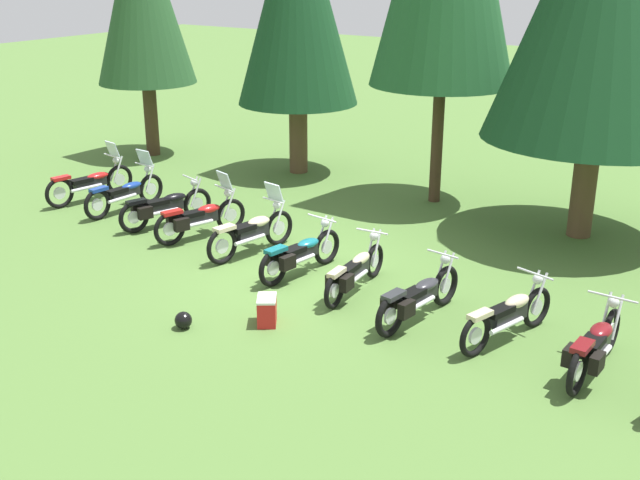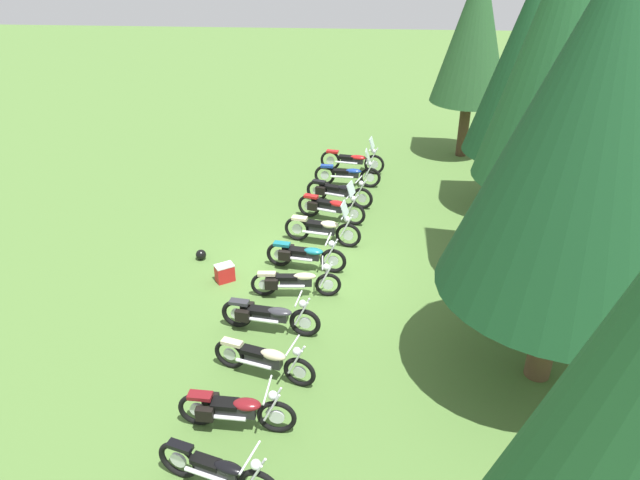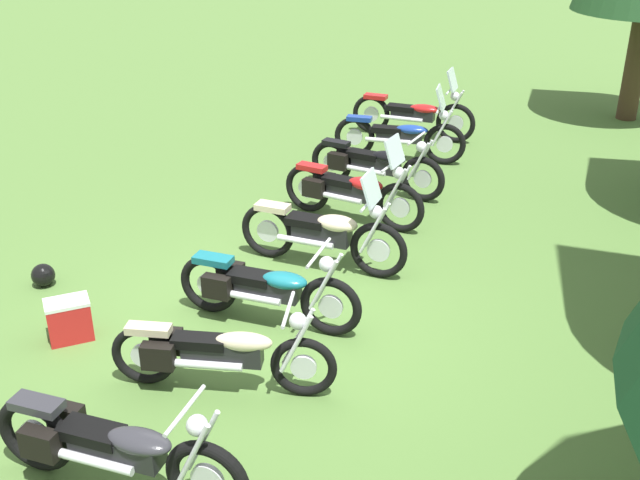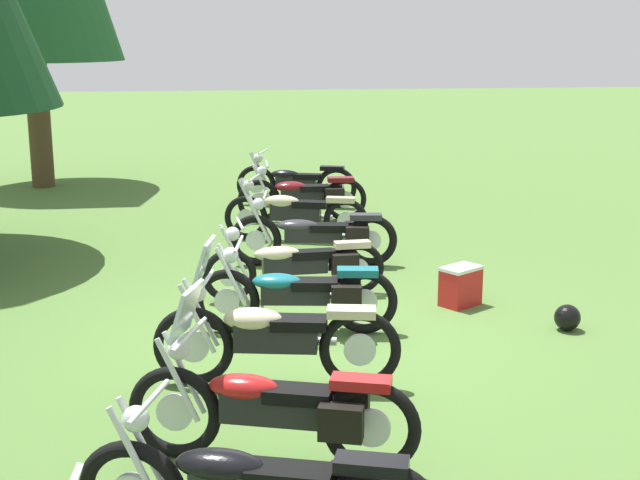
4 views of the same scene
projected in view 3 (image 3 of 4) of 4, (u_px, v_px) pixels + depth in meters
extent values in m
plane|color=#4C7033|center=(271.00, 321.00, 8.72)|extent=(80.00, 80.00, 0.00)
torus|color=black|center=(455.00, 123.00, 14.34)|extent=(0.23, 0.76, 0.75)
cylinder|color=silver|center=(455.00, 123.00, 14.34)|extent=(0.10, 0.30, 0.29)
torus|color=black|center=(371.00, 114.00, 14.88)|extent=(0.23, 0.76, 0.75)
cylinder|color=silver|center=(371.00, 114.00, 14.88)|extent=(0.10, 0.30, 0.29)
cube|color=black|center=(413.00, 114.00, 14.57)|extent=(0.37, 0.85, 0.21)
ellipsoid|color=#B21919|center=(425.00, 109.00, 14.44)|extent=(0.38, 0.63, 0.16)
cube|color=black|center=(401.00, 108.00, 14.60)|extent=(0.36, 0.59, 0.10)
cube|color=#B21919|center=(376.00, 97.00, 14.70)|extent=(0.28, 0.47, 0.08)
cylinder|color=silver|center=(455.00, 106.00, 14.30)|extent=(0.10, 0.34, 0.65)
cylinder|color=silver|center=(453.00, 109.00, 14.16)|extent=(0.10, 0.34, 0.65)
cylinder|color=silver|center=(451.00, 89.00, 14.11)|extent=(0.73, 0.17, 0.04)
sphere|color=silver|center=(455.00, 96.00, 14.13)|extent=(0.20, 0.20, 0.17)
cylinder|color=silver|center=(401.00, 119.00, 14.54)|extent=(0.23, 0.83, 0.08)
cube|color=silver|center=(452.00, 80.00, 14.02)|extent=(0.46, 0.23, 0.39)
torus|color=black|center=(445.00, 144.00, 13.26)|extent=(0.15, 0.74, 0.74)
cylinder|color=silver|center=(445.00, 144.00, 13.26)|extent=(0.07, 0.29, 0.28)
torus|color=black|center=(355.00, 137.00, 13.62)|extent=(0.15, 0.74, 0.74)
cylinder|color=silver|center=(355.00, 137.00, 13.62)|extent=(0.07, 0.29, 0.28)
cube|color=black|center=(399.00, 136.00, 13.40)|extent=(0.25, 0.81, 0.21)
ellipsoid|color=navy|center=(412.00, 130.00, 13.30)|extent=(0.29, 0.58, 0.16)
cube|color=black|center=(387.00, 129.00, 13.41)|extent=(0.27, 0.54, 0.10)
cube|color=navy|center=(359.00, 118.00, 13.46)|extent=(0.21, 0.45, 0.08)
cylinder|color=silver|center=(443.00, 126.00, 13.21)|extent=(0.07, 0.34, 0.65)
cylinder|color=silver|center=(442.00, 129.00, 13.08)|extent=(0.07, 0.34, 0.65)
cylinder|color=silver|center=(439.00, 108.00, 13.01)|extent=(0.66, 0.08, 0.04)
sphere|color=silver|center=(444.00, 115.00, 13.04)|extent=(0.18, 0.18, 0.17)
cylinder|color=silver|center=(388.00, 141.00, 13.36)|extent=(0.13, 0.80, 0.08)
cube|color=silver|center=(441.00, 98.00, 12.93)|extent=(0.45, 0.18, 0.39)
torus|color=black|center=(423.00, 179.00, 11.76)|extent=(0.32, 0.72, 0.72)
cylinder|color=silver|center=(423.00, 179.00, 11.76)|extent=(0.13, 0.28, 0.28)
torus|color=black|center=(332.00, 162.00, 12.45)|extent=(0.32, 0.72, 0.72)
cylinder|color=silver|center=(332.00, 162.00, 12.45)|extent=(0.13, 0.28, 0.28)
cube|color=black|center=(376.00, 164.00, 12.06)|extent=(0.43, 0.81, 0.24)
ellipsoid|color=black|center=(389.00, 157.00, 11.90)|extent=(0.41, 0.61, 0.19)
cube|color=black|center=(364.00, 155.00, 12.10)|extent=(0.39, 0.57, 0.10)
cube|color=black|center=(336.00, 143.00, 12.27)|extent=(0.31, 0.48, 0.08)
cylinder|color=silver|center=(422.00, 159.00, 11.72)|extent=(0.14, 0.33, 0.65)
cylinder|color=silver|center=(418.00, 162.00, 11.60)|extent=(0.14, 0.33, 0.65)
cylinder|color=silver|center=(416.00, 138.00, 11.55)|extent=(0.64, 0.23, 0.04)
sphere|color=silver|center=(422.00, 147.00, 11.56)|extent=(0.21, 0.21, 0.17)
cylinder|color=silver|center=(362.00, 170.00, 12.07)|extent=(0.32, 0.78, 0.08)
cube|color=black|center=(347.00, 155.00, 12.45)|extent=(0.23, 0.35, 0.26)
cube|color=black|center=(338.00, 161.00, 12.19)|extent=(0.23, 0.35, 0.26)
torus|color=black|center=(400.00, 208.00, 10.75)|extent=(0.32, 0.73, 0.74)
cylinder|color=silver|center=(400.00, 208.00, 10.75)|extent=(0.14, 0.29, 0.29)
torus|color=black|center=(307.00, 188.00, 11.40)|extent=(0.32, 0.73, 0.74)
cylinder|color=silver|center=(307.00, 188.00, 11.40)|extent=(0.14, 0.29, 0.29)
cube|color=black|center=(352.00, 191.00, 11.03)|extent=(0.43, 0.78, 0.24)
ellipsoid|color=#B21919|center=(366.00, 184.00, 10.87)|extent=(0.41, 0.59, 0.19)
cube|color=black|center=(340.00, 181.00, 11.07)|extent=(0.39, 0.55, 0.10)
cube|color=#B21919|center=(312.00, 167.00, 11.22)|extent=(0.32, 0.48, 0.08)
cylinder|color=silver|center=(399.00, 185.00, 10.70)|extent=(0.15, 0.33, 0.65)
cylinder|color=silver|center=(395.00, 189.00, 10.58)|extent=(0.15, 0.33, 0.65)
cylinder|color=silver|center=(393.00, 164.00, 10.53)|extent=(0.72, 0.27, 0.04)
sphere|color=silver|center=(398.00, 173.00, 10.54)|extent=(0.21, 0.21, 0.17)
cylinder|color=silver|center=(338.00, 197.00, 11.03)|extent=(0.31, 0.74, 0.08)
cube|color=silver|center=(395.00, 151.00, 10.44)|extent=(0.47, 0.28, 0.39)
cube|color=black|center=(324.00, 181.00, 11.40)|extent=(0.23, 0.35, 0.26)
cube|color=black|center=(313.00, 188.00, 11.14)|extent=(0.23, 0.35, 0.26)
torus|color=black|center=(378.00, 250.00, 9.51)|extent=(0.24, 0.76, 0.75)
cylinder|color=silver|center=(378.00, 250.00, 9.51)|extent=(0.10, 0.30, 0.29)
torus|color=black|center=(268.00, 231.00, 10.02)|extent=(0.24, 0.76, 0.75)
cylinder|color=silver|center=(268.00, 231.00, 10.02)|extent=(0.10, 0.30, 0.29)
cube|color=black|center=(322.00, 232.00, 9.72)|extent=(0.38, 0.79, 0.26)
ellipsoid|color=beige|center=(337.00, 223.00, 9.58)|extent=(0.39, 0.59, 0.20)
cube|color=black|center=(306.00, 220.00, 9.73)|extent=(0.37, 0.55, 0.10)
cube|color=beige|center=(273.00, 207.00, 9.84)|extent=(0.30, 0.47, 0.08)
cylinder|color=silver|center=(377.00, 225.00, 9.48)|extent=(0.11, 0.34, 0.65)
cylinder|color=silver|center=(372.00, 231.00, 9.33)|extent=(0.11, 0.34, 0.65)
cylinder|color=silver|center=(369.00, 202.00, 9.28)|extent=(0.62, 0.15, 0.04)
sphere|color=silver|center=(376.00, 212.00, 9.30)|extent=(0.20, 0.20, 0.17)
cylinder|color=silver|center=(305.00, 242.00, 9.69)|extent=(0.22, 0.76, 0.08)
cube|color=silver|center=(371.00, 188.00, 9.20)|extent=(0.46, 0.23, 0.39)
torus|color=black|center=(331.00, 306.00, 8.32)|extent=(0.21, 0.72, 0.71)
cylinder|color=silver|center=(331.00, 306.00, 8.32)|extent=(0.09, 0.28, 0.27)
torus|color=black|center=(209.00, 284.00, 8.77)|extent=(0.21, 0.72, 0.71)
cylinder|color=silver|center=(209.00, 284.00, 8.77)|extent=(0.09, 0.28, 0.27)
cube|color=black|center=(268.00, 288.00, 8.50)|extent=(0.34, 0.76, 0.21)
ellipsoid|color=#14606B|center=(285.00, 280.00, 8.38)|extent=(0.36, 0.56, 0.17)
cube|color=black|center=(251.00, 277.00, 8.52)|extent=(0.34, 0.53, 0.10)
cube|color=#14606B|center=(213.00, 260.00, 8.60)|extent=(0.27, 0.47, 0.08)
cylinder|color=silver|center=(328.00, 278.00, 8.28)|extent=(0.09, 0.34, 0.65)
cylinder|color=silver|center=(323.00, 285.00, 8.13)|extent=(0.09, 0.34, 0.65)
cylinder|color=silver|center=(319.00, 253.00, 8.08)|extent=(0.72, 0.14, 0.04)
sphere|color=silver|center=(327.00, 264.00, 8.11)|extent=(0.19, 0.19, 0.17)
cylinder|color=silver|center=(249.00, 297.00, 8.46)|extent=(0.19, 0.74, 0.08)
cube|color=black|center=(231.00, 272.00, 8.82)|extent=(0.19, 0.34, 0.26)
cube|color=black|center=(217.00, 287.00, 8.51)|extent=(0.19, 0.34, 0.26)
torus|color=black|center=(304.00, 367.00, 7.35)|extent=(0.13, 0.66, 0.66)
cylinder|color=silver|center=(304.00, 367.00, 7.35)|extent=(0.07, 0.26, 0.25)
torus|color=black|center=(144.00, 355.00, 7.52)|extent=(0.13, 0.66, 0.66)
cylinder|color=silver|center=(144.00, 355.00, 7.52)|extent=(0.07, 0.26, 0.25)
cube|color=black|center=(222.00, 352.00, 7.39)|extent=(0.23, 0.80, 0.23)
ellipsoid|color=beige|center=(244.00, 342.00, 7.30)|extent=(0.26, 0.58, 0.18)
cube|color=black|center=(199.00, 341.00, 7.37)|extent=(0.24, 0.54, 0.10)
cube|color=beige|center=(148.00, 329.00, 7.38)|extent=(0.19, 0.45, 0.08)
cylinder|color=silver|center=(298.00, 337.00, 7.28)|extent=(0.07, 0.34, 0.65)
cylinder|color=silver|center=(296.00, 344.00, 7.17)|extent=(0.07, 0.34, 0.65)
cylinder|color=silver|center=(288.00, 310.00, 7.09)|extent=(0.64, 0.08, 0.04)
sphere|color=silver|center=(298.00, 321.00, 7.13)|extent=(0.18, 0.18, 0.17)
cylinder|color=silver|center=(202.00, 365.00, 7.35)|extent=(0.13, 0.79, 0.08)
cube|color=black|center=(167.00, 341.00, 7.58)|extent=(0.16, 0.33, 0.26)
cube|color=black|center=(158.00, 356.00, 7.33)|extent=(0.16, 0.33, 0.26)
torus|color=black|center=(207.00, 479.00, 5.94)|extent=(0.21, 0.73, 0.72)
cylinder|color=silver|center=(207.00, 479.00, 5.94)|extent=(0.09, 0.28, 0.28)
torus|color=black|center=(35.00, 435.00, 6.41)|extent=(0.21, 0.73, 0.72)
cylinder|color=silver|center=(35.00, 435.00, 6.41)|extent=(0.09, 0.28, 0.28)
cube|color=black|center=(117.00, 447.00, 6.14)|extent=(0.33, 0.82, 0.20)
ellipsoid|color=#2D2D33|center=(139.00, 441.00, 6.02)|extent=(0.35, 0.60, 0.16)
cube|color=black|center=(92.00, 432.00, 6.16)|extent=(0.33, 0.56, 0.10)
cube|color=#2D2D33|center=(37.00, 404.00, 6.24)|extent=(0.26, 0.46, 0.08)
cylinder|color=silver|center=(203.00, 441.00, 5.90)|extent=(0.09, 0.34, 0.65)
cylinder|color=silver|center=(193.00, 455.00, 5.76)|extent=(0.09, 0.34, 0.65)
cylinder|color=silver|center=(185.00, 410.00, 5.71)|extent=(0.62, 0.12, 0.04)
sphere|color=silver|center=(197.00, 425.00, 5.73)|extent=(0.19, 0.19, 0.17)
cylinder|color=silver|center=(89.00, 460.00, 6.10)|extent=(0.19, 0.80, 0.08)
cube|color=black|center=(66.00, 418.00, 6.46)|extent=(0.18, 0.34, 0.26)
cube|color=black|center=(40.00, 444.00, 6.16)|extent=(0.18, 0.34, 0.26)
cylinder|color=#42301E|center=(635.00, 66.00, 15.43)|extent=(0.40, 0.40, 2.18)
cube|color=red|center=(69.00, 321.00, 8.30)|extent=(0.51, 0.55, 0.44)
cube|color=silver|center=(66.00, 302.00, 8.20)|extent=(0.52, 0.56, 0.04)
sphere|color=black|center=(43.00, 275.00, 9.41)|extent=(0.29, 0.29, 0.29)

